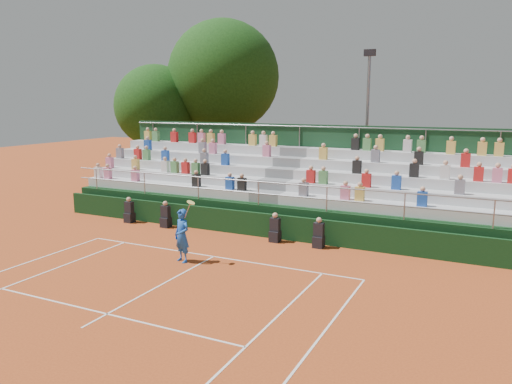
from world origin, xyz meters
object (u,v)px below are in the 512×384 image
at_px(tennis_player, 182,236).
at_px(floodlight_mast, 367,115).
at_px(tree_west, 156,106).
at_px(tree_east, 224,77).

distance_m(tennis_player, floodlight_mast, 14.15).
relative_size(tennis_player, floodlight_mast, 0.27).
bearing_deg(tree_west, tree_east, 32.17).
height_order(tennis_player, floodlight_mast, floodlight_mast).
xyz_separation_m(tennis_player, tree_east, (-7.30, 15.87, 6.19)).
xyz_separation_m(tennis_player, floodlight_mast, (3.11, 13.25, 3.85)).
bearing_deg(tree_east, floodlight_mast, -14.13).
bearing_deg(floodlight_mast, tree_west, 179.16).
distance_m(tree_west, tree_east, 4.93).
xyz_separation_m(tree_east, floodlight_mast, (10.41, -2.62, -2.34)).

